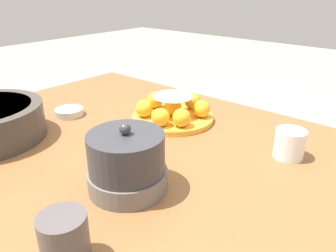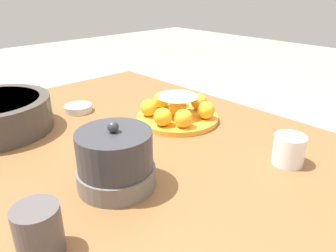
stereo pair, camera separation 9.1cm
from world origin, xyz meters
name	(u,v)px [view 1 (the left image)]	position (x,y,z in m)	size (l,w,h in m)	color
dining_table	(162,191)	(0.00, 0.00, 0.64)	(1.55, 1.01, 0.72)	brown
cake_plate	(172,110)	(0.16, -0.23, 0.76)	(0.26, 0.26, 0.09)	gold
sauce_bowl	(69,112)	(0.45, -0.04, 0.73)	(0.09, 0.09, 0.02)	beige
cup_near	(290,144)	(-0.22, -0.24, 0.76)	(0.08, 0.08, 0.07)	white
cup_far	(65,240)	(-0.09, 0.33, 0.77)	(0.08, 0.08, 0.09)	#4C4747
warming_pot	(127,163)	(-0.01, 0.12, 0.78)	(0.17, 0.17, 0.15)	#66605B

